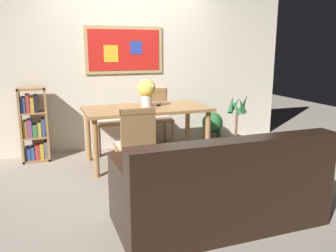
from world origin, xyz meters
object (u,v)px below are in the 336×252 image
object	(u,v)px
bookshelf	(34,128)
flower_vase	(147,91)
dining_chair_far_left	(107,115)
leather_couch	(220,191)
dining_table	(147,114)
dining_chair_near_left	(136,140)
potted_palm	(236,125)
potted_ivy	(212,127)
tv_remote	(159,104)
dining_chair_far_right	(156,112)

from	to	relation	value
bookshelf	flower_vase	distance (m)	1.64
dining_chair_far_left	leather_couch	xyz separation A→B (m)	(0.50, -2.64, -0.23)
dining_chair_far_left	leather_couch	bearing A→B (deg)	-79.32
dining_table	leather_couch	bearing A→B (deg)	-86.76
bookshelf	dining_table	bearing A→B (deg)	-22.85
dining_chair_near_left	flower_vase	world-z (taller)	flower_vase
leather_couch	bookshelf	bearing A→B (deg)	121.86
bookshelf	potted_palm	bearing A→B (deg)	-9.82
potted_palm	flower_vase	bearing A→B (deg)	-175.39
potted_ivy	tv_remote	distance (m)	1.26
dining_chair_far_left	dining_chair_far_right	xyz separation A→B (m)	(0.77, -0.03, 0.00)
leather_couch	dining_chair_far_right	bearing A→B (deg)	83.97
leather_couch	potted_ivy	world-z (taller)	leather_couch
leather_couch	flower_vase	xyz separation A→B (m)	(-0.11, 1.85, 0.67)
dining_table	potted_palm	distance (m)	1.48
dining_chair_near_left	flower_vase	xyz separation A→B (m)	(0.36, 0.77, 0.45)
dining_chair_near_left	potted_palm	size ratio (longest dim) A/B	1.04
dining_table	bookshelf	bearing A→B (deg)	157.15
potted_ivy	flower_vase	bearing A→B (deg)	-156.21
dining_chair_far_right	dining_table	bearing A→B (deg)	-117.19
dining_table	dining_chair_far_left	xyz separation A→B (m)	(-0.39, 0.77, -0.13)
dining_chair_near_left	bookshelf	bearing A→B (deg)	127.56
dining_chair_far_left	bookshelf	size ratio (longest dim) A/B	0.90
dining_chair_far_left	potted_palm	distance (m)	1.97
dining_chair_far_left	flower_vase	distance (m)	0.98
dining_chair_near_left	potted_palm	xyz separation A→B (m)	(1.81, 0.89, -0.16)
dining_chair_far_right	potted_palm	size ratio (longest dim) A/B	1.04
potted_ivy	dining_table	bearing A→B (deg)	-156.70
dining_table	potted_ivy	distance (m)	1.44
dining_chair_near_left	dining_chair_far_right	bearing A→B (deg)	64.04
dining_table	dining_chair_far_left	bearing A→B (deg)	116.96
dining_chair_far_left	bookshelf	world-z (taller)	bookshelf
dining_chair_far_left	bookshelf	bearing A→B (deg)	-170.78
tv_remote	potted_palm	bearing A→B (deg)	-0.04
dining_chair_far_right	tv_remote	xyz separation A→B (m)	(-0.18, -0.64, 0.23)
dining_table	dining_chair_near_left	bearing A→B (deg)	-114.77
flower_vase	dining_chair_near_left	bearing A→B (deg)	-115.07
dining_chair_far_right	bookshelf	bearing A→B (deg)	-175.56
potted_ivy	potted_palm	distance (m)	0.49
leather_couch	dining_chair_far_left	bearing A→B (deg)	100.68
dining_chair_far_right	flower_vase	bearing A→B (deg)	-116.85
dining_chair_near_left	dining_chair_far_left	bearing A→B (deg)	91.10
dining_chair_near_left	tv_remote	size ratio (longest dim) A/B	5.64
bookshelf	tv_remote	distance (m)	1.74
dining_table	bookshelf	distance (m)	1.56
bookshelf	tv_remote	size ratio (longest dim) A/B	6.30
potted_ivy	dining_chair_far_left	bearing A→B (deg)	172.39
leather_couch	tv_remote	bearing A→B (deg)	87.09
potted_ivy	tv_remote	xyz separation A→B (m)	(-1.07, -0.44, 0.50)
dining_table	flower_vase	distance (m)	0.32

